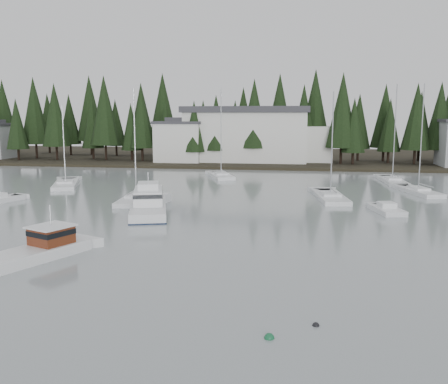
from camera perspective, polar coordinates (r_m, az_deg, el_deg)
The scene contains 16 objects.
ground at distance 21.34m, azimuth -9.46°, elevation -18.04°, with size 260.00×260.00×0.00m, color gray.
far_shore_land at distance 115.60m, azimuth 5.84°, elevation 3.91°, with size 240.00×54.00×1.00m, color black.
conifer_treeline at distance 104.66m, azimuth 5.51°, elevation 3.42°, with size 200.00×22.00×20.00m, color black, non-canonical shape.
house_west at distance 100.14m, azimuth -5.09°, elevation 5.86°, with size 9.54×7.42×8.75m.
harbor_inn at distance 100.87m, azimuth 3.74°, elevation 6.53°, with size 29.50×11.50×10.90m.
lobster_boat_brown at distance 36.26m, azimuth -20.65°, elevation -6.42°, with size 5.94×8.44×3.97m.
cabin_cruiser_center at distance 50.04m, azimuth -8.61°, elevation -1.60°, with size 6.26×11.35×4.66m.
sailboat_0 at distance 57.71m, azimuth -9.98°, elevation -0.90°, with size 3.69×10.27×13.12m.
sailboat_1 at distance 78.32m, azimuth -0.34°, elevation 1.75°, with size 5.62×9.03×14.35m.
sailboat_3 at distance 66.80m, azimuth 21.31°, elevation -0.05°, with size 4.68×9.29×14.00m.
sailboat_6 at distance 76.33m, azimuth 18.67°, elevation 1.11°, with size 3.24×10.12×14.57m.
sailboat_7 at distance 59.31m, azimuth 12.05°, elevation -0.71°, with size 4.19×10.23×12.84m.
sailboat_9 at distance 72.25m, azimuth -17.63°, elevation 0.73°, with size 6.60×10.83×11.65m.
runabout_1 at distance 52.51m, azimuth 18.08°, elevation -2.08°, with size 3.31×5.48×1.42m.
mooring_buoy_green at distance 22.65m, azimuth 5.19°, elevation -16.31°, with size 0.45×0.45×0.45m, color #145933.
mooring_buoy_dark at distance 24.12m, azimuth 10.45°, elevation -14.80°, with size 0.33×0.33×0.33m, color black.
Camera 1 is at (6.21, -18.04, 9.56)m, focal length 40.00 mm.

